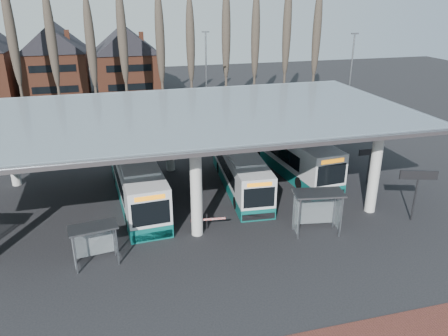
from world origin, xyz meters
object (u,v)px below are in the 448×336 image
object	(u,v)px
shelter_1	(94,236)
bus_1	(136,179)
shelter_2	(317,203)
bus_2	(240,169)
bus_3	(290,151)

from	to	relation	value
shelter_1	bus_1	bearing A→B (deg)	61.33
shelter_2	shelter_1	bearing A→B (deg)	-170.76
bus_2	shelter_2	xyz separation A→B (m)	(2.53, -7.73, 0.58)
bus_2	shelter_2	world-z (taller)	bus_2
bus_1	bus_2	bearing A→B (deg)	-2.36
bus_3	shelter_2	bearing A→B (deg)	-108.75
bus_1	bus_2	distance (m)	7.74
bus_2	shelter_2	distance (m)	8.15
shelter_1	shelter_2	bearing A→B (deg)	-8.00
bus_2	shelter_1	xyz separation A→B (m)	(-10.58, -7.75, 0.27)
shelter_2	bus_2	bearing A→B (deg)	117.28
bus_1	bus_3	bearing A→B (deg)	8.09
bus_1	shelter_1	size ratio (longest dim) A/B	4.56
bus_1	shelter_1	xyz separation A→B (m)	(-2.85, -7.58, 0.12)
bus_3	shelter_2	world-z (taller)	bus_3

